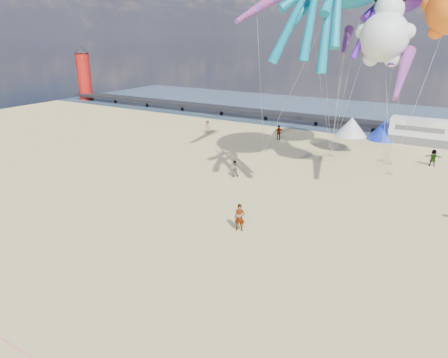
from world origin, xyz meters
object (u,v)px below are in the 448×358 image
Objects in this scene: standing_person at (240,218)px; kite_panda at (384,37)px; tent_white at (351,126)px; windsock_mid at (402,73)px; windsock_left at (257,9)px; tent_blue at (384,130)px; beachgoer_3 at (279,132)px; sandbag_a at (264,151)px; beachgoer_0 at (208,127)px; beachgoer_1 at (234,169)px; sandbag_c at (390,174)px; motorhome_0 at (420,131)px; sandbag_e at (331,156)px; beachgoer_4 at (433,158)px; windsock_right at (346,41)px; lighthouse at (84,76)px; sandbag_b at (380,161)px; sandbag_d at (390,164)px.

kite_panda reaches higher than standing_person.
tent_white is 0.59× the size of windsock_mid.
windsock_left is (-5.75, 13.27, 13.55)m from standing_person.
beachgoer_3 is (-11.21, -6.77, -0.29)m from tent_blue.
beachgoer_0 is at bearing 157.18° from sandbag_a.
beachgoer_3 is (-2.04, 14.86, 0.13)m from beachgoer_1.
beachgoer_0 is 0.25× the size of windsock_left.
sandbag_a and sandbag_c have the same top height.
standing_person is (0.41, -30.83, -0.26)m from tent_white.
kite_panda reaches higher than motorhome_0.
windsock_mid is (7.04, -8.96, 9.58)m from sandbag_e.
beachgoer_4 is 0.27× the size of kite_panda.
motorhome_0 is 1.00× the size of windsock_left.
beachgoer_4 is 0.40× the size of windsock_right.
windsock_mid is at bearing -45.50° from kite_panda.
lighthouse reaches higher than sandbag_a.
windsock_left is (-11.04, 0.01, 2.33)m from kite_panda.
beachgoer_0 is 26.77m from kite_panda.
sandbag_c is at bearing -64.42° from beachgoer_3.
beachgoer_4 is at bearing 64.59° from kite_panda.
sandbag_b is 4.96m from sandbag_e.
windsock_mid is (7.24, 11.15, 8.75)m from standing_person.
beachgoer_0 is 26.96m from beachgoer_4.
standing_person is 15.91m from windsock_mid.
windsock_left reaches higher than standing_person.
tent_blue is 2.20× the size of beachgoer_3.
sandbag_a is 0.08× the size of windsock_left.
tent_blue is at bearing 72.46° from sandbag_e.
kite_panda reaches higher than beachgoer_4.
standing_person is 10.76m from beachgoer_1.
sandbag_d is at bearing -13.45° from lighthouse.
kite_panda is 6.22m from windsock_right.
sandbag_a is (10.31, -4.34, -0.72)m from beachgoer_0.
sandbag_e is (0.61, -10.71, -1.09)m from tent_white.
lighthouse is 1.33× the size of windsock_mid.
sandbag_a is (-14.43, -12.67, -1.39)m from motorhome_0.
motorhome_0 is at bearing -18.24° from beachgoer_0.
beachgoer_1 is at bearing -120.73° from beachgoer_3.
beachgoer_4 is at bearing -37.69° from beachgoer_0.
motorhome_0 is 13.20× the size of sandbag_e.
sandbag_a is at bearing 108.86° from windsock_left.
lighthouse is at bearing 176.31° from motorhome_0.
kite_panda is at bearing -96.73° from sandbag_d.
sandbag_d is (11.71, 11.15, -0.67)m from beachgoer_1.
beachgoer_1 is at bearing -173.81° from windsock_mid.
motorhome_0 reaches higher than tent_blue.
motorhome_0 is 26.11m from beachgoer_0.
tent_blue is at bearing 50.54° from sandbag_a.
standing_person is (-3.59, -30.83, -0.26)m from tent_blue.
motorhome_0 is 20.68m from kite_panda.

